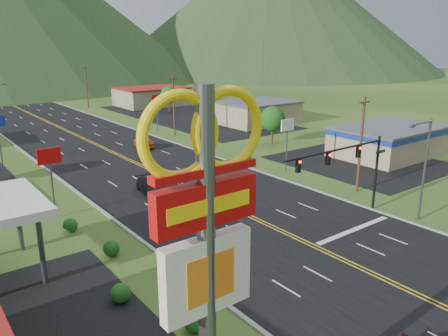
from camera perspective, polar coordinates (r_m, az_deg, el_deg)
pylon_sign at (r=13.68m, az=-2.35°, el=-9.04°), size 4.32×0.60×14.00m
traffic_signal at (r=38.99m, az=16.18°, el=0.87°), size 13.10×0.43×7.00m
streetlight_east at (r=40.87m, az=24.61°, el=0.50°), size 3.28×0.25×9.00m
building_east_near at (r=64.71m, az=20.77°, el=3.54°), size 15.40×10.40×4.10m
building_east_mid at (r=85.45m, az=4.28°, el=7.27°), size 14.40×11.40×4.30m
building_east_far at (r=111.87m, az=-9.41°, el=9.22°), size 16.40×12.40×4.50m
pole_sign_west_a at (r=40.74m, az=-21.80°, el=0.59°), size 2.00×0.18×6.40m
pole_sign_east_a at (r=52.76m, az=8.27°, el=4.88°), size 2.00×0.18×6.40m
pole_sign_east_b at (r=78.25m, az=-8.79°, el=8.46°), size 2.00×0.18×6.40m
tree_east_a at (r=67.59m, az=6.37°, el=6.38°), size 3.84×3.84×5.82m
tree_east_b at (r=100.29m, az=-7.19°, el=9.48°), size 3.84×3.84×5.82m
utility_pole_a at (r=46.85m, az=17.43°, el=3.00°), size 1.60×0.28×10.00m
utility_pole_b at (r=74.18m, az=-6.57°, el=8.20°), size 1.60×0.28×10.00m
utility_pole_c at (r=110.26m, az=-17.49°, el=10.11°), size 1.60×0.28×10.00m
utility_pole_d at (r=148.36m, az=-22.98°, el=10.93°), size 1.60×0.28×10.00m
mountain_ne at (r=252.86m, az=6.07°, el=20.45°), size 180.00×180.00×70.00m
car_dark_mid at (r=46.06m, az=-9.49°, el=-2.41°), size 2.50×5.06×1.41m
car_red_far at (r=65.88m, az=-10.41°, el=3.12°), size 1.48×4.16×1.37m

